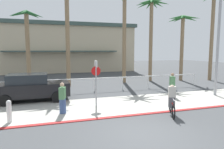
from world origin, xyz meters
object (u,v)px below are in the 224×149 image
palm_tree_2 (27,30)px  palm_tree_7 (213,15)px  stop_sign_bike_lane (96,76)px  pedestrian_0 (172,86)px  cyclist_red_0 (172,101)px  car_black_1 (32,87)px  palm_tree_3 (67,12)px  pedestrian_1 (63,100)px  streetlight_curb (221,33)px  palm_tree_5 (151,19)px  palm_tree_4 (125,13)px  palm_tree_6 (183,30)px  bollard_2 (9,111)px

palm_tree_2 → palm_tree_7: bearing=-6.1°
stop_sign_bike_lane → pedestrian_0: (5.37, 0.65, -0.93)m
palm_tree_7 → cyclist_red_0: size_ratio=5.37×
car_black_1 → pedestrian_0: size_ratio=2.70×
palm_tree_3 → cyclist_red_0: palm_tree_3 is taller
stop_sign_bike_lane → palm_tree_7: palm_tree_7 is taller
pedestrian_1 → pedestrian_0: bearing=12.1°
streetlight_curb → palm_tree_5: palm_tree_5 is taller
palm_tree_2 → palm_tree_4: size_ratio=0.76×
pedestrian_0 → palm_tree_4: bearing=96.9°
stop_sign_bike_lane → palm_tree_6: bearing=33.3°
palm_tree_4 → palm_tree_5: palm_tree_4 is taller
palm_tree_6 → cyclist_red_0: size_ratio=4.00×
bollard_2 → stop_sign_bike_lane: bearing=20.2°
palm_tree_7 → car_black_1: 18.58m
bollard_2 → streetlight_curb: bearing=6.6°
palm_tree_6 → palm_tree_7: bearing=-14.8°
palm_tree_6 → pedestrian_1: (-12.61, -7.93, -4.45)m
cyclist_red_0 → palm_tree_2: bearing=123.8°
palm_tree_5 → palm_tree_6: palm_tree_5 is taller
palm_tree_3 → bollard_2: bearing=-111.5°
stop_sign_bike_lane → palm_tree_5: palm_tree_5 is taller
palm_tree_6 → car_black_1: palm_tree_6 is taller
bollard_2 → palm_tree_4: bearing=45.8°
bollard_2 → streetlight_curb: streetlight_curb is taller
palm_tree_4 → bollard_2: bearing=-134.2°
stop_sign_bike_lane → bollard_2: (-4.20, -1.55, -1.16)m
bollard_2 → car_black_1: bearing=80.2°
streetlight_curb → stop_sign_bike_lane: bearing=179.5°
streetlight_curb → pedestrian_0: bearing=167.0°
palm_tree_7 → palm_tree_6: bearing=165.2°
palm_tree_7 → cyclist_red_0: palm_tree_7 is taller
palm_tree_2 → pedestrian_0: 12.75m
stop_sign_bike_lane → streetlight_curb: size_ratio=0.34×
pedestrian_1 → car_black_1: bearing=117.2°
palm_tree_2 → palm_tree_6: size_ratio=0.98×
palm_tree_5 → palm_tree_6: bearing=-12.2°
palm_tree_4 → car_black_1: bearing=-147.3°
stop_sign_bike_lane → palm_tree_6: 13.26m
pedestrian_1 → cyclist_red_0: bearing=-19.4°
stop_sign_bike_lane → palm_tree_4: bearing=58.6°
palm_tree_2 → palm_tree_6: palm_tree_6 is taller
palm_tree_3 → pedestrian_0: bearing=-45.7°
palm_tree_2 → car_black_1: size_ratio=1.48×
palm_tree_4 → car_black_1: (-8.09, -5.19, -5.70)m
palm_tree_5 → palm_tree_7: (6.21, -1.49, 0.41)m
palm_tree_5 → pedestrian_1: 13.89m
palm_tree_4 → pedestrian_0: size_ratio=5.30×
car_black_1 → pedestrian_1: car_black_1 is taller
bollard_2 → pedestrian_1: bearing=15.6°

